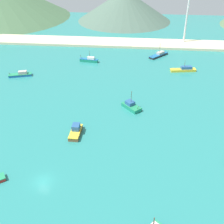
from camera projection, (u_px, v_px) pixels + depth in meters
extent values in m
cube|color=teal|center=(72.00, 113.00, 89.63)|extent=(260.00, 280.00, 0.50)
cube|color=#232328|center=(158.00, 56.00, 131.78)|extent=(9.23, 9.94, 0.79)
cube|color=#1E669E|center=(159.00, 55.00, 131.51)|extent=(9.41, 10.14, 0.20)
cube|color=#B2ADA3|center=(160.00, 53.00, 131.99)|extent=(4.12, 4.29, 0.98)
cylinder|color=#4C3823|center=(152.00, 56.00, 128.44)|extent=(0.41, 0.45, 1.08)
cylinder|color=#4C3823|center=(160.00, 48.00, 130.18)|extent=(0.13, 0.13, 4.12)
cube|color=#1E5BA8|center=(20.00, 75.00, 112.91)|extent=(9.21, 4.94, 0.78)
cube|color=#238C5B|center=(20.00, 74.00, 112.65)|extent=(9.40, 5.04, 0.20)
cube|color=#B2ADA3|center=(23.00, 72.00, 112.49)|extent=(3.64, 2.70, 1.13)
cylinder|color=#4C3823|center=(9.00, 74.00, 111.74)|extent=(0.50, 0.26, 1.07)
cube|color=brown|center=(76.00, 133.00, 79.30)|extent=(2.78, 7.06, 1.05)
cube|color=gold|center=(76.00, 131.00, 78.97)|extent=(2.84, 7.20, 0.20)
cube|color=#28568C|center=(76.00, 127.00, 79.25)|extent=(2.07, 2.66, 1.53)
cube|color=gold|center=(183.00, 70.00, 117.13)|extent=(10.69, 4.09, 0.78)
cube|color=gold|center=(183.00, 69.00, 116.87)|extent=(10.91, 4.17, 0.20)
cube|color=#28568C|center=(186.00, 68.00, 116.58)|extent=(4.74, 2.54, 1.16)
cylinder|color=#4C3823|center=(185.00, 64.00, 115.56)|extent=(0.12, 0.12, 2.49)
cube|color=#198466|center=(131.00, 107.00, 91.29)|extent=(6.81, 7.00, 1.06)
cube|color=#238C5B|center=(132.00, 106.00, 90.95)|extent=(6.95, 7.14, 0.20)
cube|color=#28568C|center=(130.00, 103.00, 91.16)|extent=(3.50, 3.52, 1.16)
cylinder|color=#4C3823|center=(138.00, 108.00, 88.57)|extent=(0.51, 0.54, 1.44)
cylinder|color=#4C3823|center=(131.00, 97.00, 89.47)|extent=(0.14, 0.14, 3.85)
cube|color=#198466|center=(89.00, 61.00, 125.82)|extent=(8.32, 2.85, 1.21)
cube|color=#1E669E|center=(89.00, 59.00, 125.44)|extent=(8.48, 2.91, 0.20)
cube|color=silver|center=(91.00, 58.00, 124.92)|extent=(3.31, 1.75, 1.05)
cylinder|color=#4C3823|center=(81.00, 57.00, 125.75)|extent=(0.70, 0.21, 1.64)
cylinder|color=#4C3823|center=(89.00, 54.00, 123.99)|extent=(0.12, 0.12, 2.92)
cylinder|color=#4C3823|center=(154.00, 224.00, 49.49)|extent=(0.20, 0.20, 3.50)
cube|color=beige|center=(100.00, 42.00, 148.10)|extent=(247.00, 14.32, 1.20)
cone|color=#4C6656|center=(124.00, 5.00, 184.48)|extent=(62.18, 62.18, 19.57)
cylinder|color=silver|center=(187.00, 15.00, 139.60)|extent=(0.91, 0.91, 29.98)
cylinder|color=silver|center=(188.00, 7.00, 137.69)|extent=(0.45, 2.40, 0.45)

